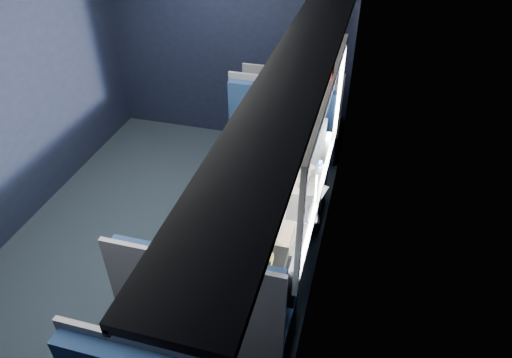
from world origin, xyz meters
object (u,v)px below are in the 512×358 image
(man, at_px, (298,158))
(woman, at_px, (257,275))
(seat_bay_near, at_px, (273,170))
(cup, at_px, (311,171))
(table, at_px, (272,211))
(seat_row_front, at_px, (293,124))
(laptop, at_px, (309,204))
(seat_bay_far, at_px, (215,317))
(bottle_small, at_px, (319,173))

(man, bearing_deg, woman, -90.00)
(seat_bay_near, xyz_separation_m, cup, (0.42, -0.43, 0.36))
(table, height_order, seat_bay_near, seat_bay_near)
(table, distance_m, seat_bay_near, 0.93)
(seat_row_front, relative_size, woman, 0.88)
(man, relative_size, laptop, 3.99)
(seat_bay_far, xyz_separation_m, cup, (0.41, 1.31, 0.37))
(seat_bay_far, relative_size, seat_row_front, 1.09)
(seat_bay_near, xyz_separation_m, bottle_small, (0.49, -0.52, 0.41))
(man, bearing_deg, bottle_small, -56.18)
(laptop, bearing_deg, bottle_small, 87.62)
(seat_bay_near, height_order, seat_bay_far, same)
(woman, xyz_separation_m, cup, (0.16, 1.15, 0.05))
(seat_row_front, distance_m, laptop, 1.90)
(seat_bay_far, relative_size, cup, 15.66)
(seat_bay_far, xyz_separation_m, bottle_small, (0.48, 1.23, 0.42))
(seat_bay_near, distance_m, seat_row_front, 0.92)
(man, relative_size, cup, 16.43)
(seat_row_front, xyz_separation_m, bottle_small, (0.48, -1.44, 0.42))
(woman, bearing_deg, bottle_small, 77.79)
(seat_bay_near, height_order, bottle_small, seat_bay_near)
(table, height_order, seat_row_front, seat_row_front)
(seat_row_front, relative_size, laptop, 3.50)
(bottle_small, bearing_deg, seat_row_front, 108.42)
(man, distance_m, cup, 0.31)
(bottle_small, bearing_deg, woman, -102.21)
(seat_bay_far, distance_m, woman, 0.43)
(laptop, bearing_deg, seat_row_front, 104.48)
(man, relative_size, bottle_small, 6.23)
(seat_row_front, relative_size, cup, 14.42)
(seat_bay_near, distance_m, laptop, 1.07)
(seat_bay_near, bearing_deg, seat_row_front, 89.23)
(seat_bay_near, relative_size, woman, 0.95)
(woman, distance_m, cup, 1.16)
(table, xyz_separation_m, laptop, (0.28, -0.00, 0.14))
(laptop, xyz_separation_m, bottle_small, (0.01, 0.36, 0.03))
(seat_row_front, height_order, cup, seat_row_front)
(laptop, bearing_deg, seat_bay_near, 118.60)
(seat_bay_far, bearing_deg, woman, 33.82)
(table, bearing_deg, cup, 63.06)
(seat_bay_far, bearing_deg, man, 80.97)
(table, distance_m, cup, 0.51)
(seat_bay_near, height_order, man, man)
(seat_bay_far, height_order, man, man)
(woman, xyz_separation_m, laptop, (0.22, 0.70, 0.07))
(cup, bearing_deg, seat_bay_near, 134.10)
(seat_bay_far, distance_m, bottle_small, 1.39)
(bottle_small, bearing_deg, cup, 131.13)
(laptop, distance_m, bottle_small, 0.36)
(seat_bay_far, xyz_separation_m, man, (0.25, 1.57, 0.30))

